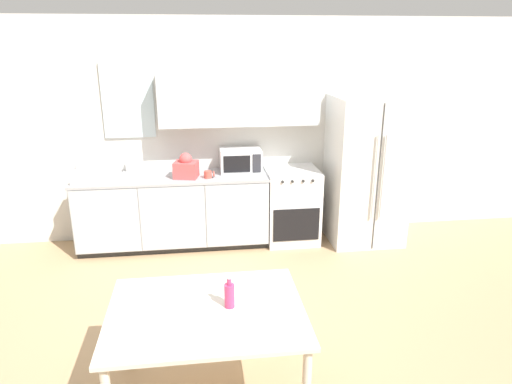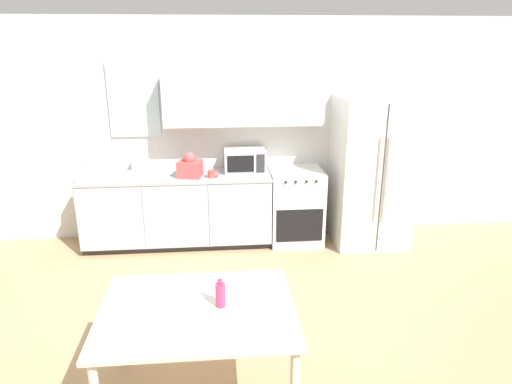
{
  "view_description": "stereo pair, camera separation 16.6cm",
  "coord_description": "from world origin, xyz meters",
  "px_view_note": "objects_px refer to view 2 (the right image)",
  "views": [
    {
      "loc": [
        -0.21,
        -3.6,
        2.44
      ],
      "look_at": [
        0.33,
        0.49,
        1.05
      ],
      "focal_mm": 32.0,
      "sensor_mm": 36.0,
      "label": 1
    },
    {
      "loc": [
        -0.04,
        -3.62,
        2.44
      ],
      "look_at": [
        0.33,
        0.49,
        1.05
      ],
      "focal_mm": 32.0,
      "sensor_mm": 36.0,
      "label": 2
    }
  ],
  "objects_px": {
    "oven_range": "(295,206)",
    "refrigerator": "(371,172)",
    "drink_bottle": "(221,294)",
    "coffee_mug": "(212,174)",
    "microwave": "(245,160)",
    "dining_table": "(198,320)"
  },
  "relations": [
    {
      "from": "oven_range",
      "to": "coffee_mug",
      "type": "height_order",
      "value": "coffee_mug"
    },
    {
      "from": "coffee_mug",
      "to": "dining_table",
      "type": "bearing_deg",
      "value": -92.29
    },
    {
      "from": "microwave",
      "to": "drink_bottle",
      "type": "bearing_deg",
      "value": -97.17
    },
    {
      "from": "oven_range",
      "to": "microwave",
      "type": "bearing_deg",
      "value": 169.97
    },
    {
      "from": "drink_bottle",
      "to": "coffee_mug",
      "type": "bearing_deg",
      "value": 91.3
    },
    {
      "from": "oven_range",
      "to": "microwave",
      "type": "relative_size",
      "value": 1.86
    },
    {
      "from": "refrigerator",
      "to": "coffee_mug",
      "type": "height_order",
      "value": "refrigerator"
    },
    {
      "from": "refrigerator",
      "to": "coffee_mug",
      "type": "relative_size",
      "value": 14.6
    },
    {
      "from": "oven_range",
      "to": "refrigerator",
      "type": "distance_m",
      "value": 1.01
    },
    {
      "from": "oven_range",
      "to": "drink_bottle",
      "type": "relative_size",
      "value": 3.97
    },
    {
      "from": "microwave",
      "to": "dining_table",
      "type": "relative_size",
      "value": 0.38
    },
    {
      "from": "oven_range",
      "to": "dining_table",
      "type": "relative_size",
      "value": 0.71
    },
    {
      "from": "refrigerator",
      "to": "drink_bottle",
      "type": "distance_m",
      "value": 3.16
    },
    {
      "from": "coffee_mug",
      "to": "refrigerator",
      "type": "bearing_deg",
      "value": 1.51
    },
    {
      "from": "coffee_mug",
      "to": "dining_table",
      "type": "relative_size",
      "value": 0.1
    },
    {
      "from": "refrigerator",
      "to": "microwave",
      "type": "xyz_separation_m",
      "value": [
        -1.53,
        0.19,
        0.13
      ]
    },
    {
      "from": "oven_range",
      "to": "microwave",
      "type": "xyz_separation_m",
      "value": [
        -0.62,
        0.11,
        0.57
      ]
    },
    {
      "from": "microwave",
      "to": "dining_table",
      "type": "height_order",
      "value": "microwave"
    },
    {
      "from": "dining_table",
      "to": "drink_bottle",
      "type": "bearing_deg",
      "value": 6.15
    },
    {
      "from": "refrigerator",
      "to": "dining_table",
      "type": "distance_m",
      "value": 3.28
    },
    {
      "from": "dining_table",
      "to": "microwave",
      "type": "bearing_deg",
      "value": 79.67
    },
    {
      "from": "dining_table",
      "to": "drink_bottle",
      "type": "relative_size",
      "value": 5.57
    }
  ]
}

